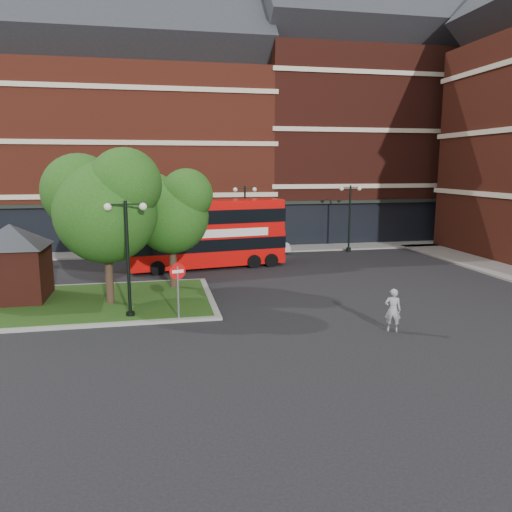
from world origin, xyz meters
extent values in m
plane|color=black|center=(0.00, 0.00, 0.00)|extent=(120.00, 120.00, 0.00)
cube|color=slate|center=(0.00, 16.50, 0.06)|extent=(44.00, 3.00, 0.12)
cube|color=maroon|center=(-8.00, 24.00, 7.00)|extent=(26.00, 12.00, 14.00)
cube|color=#471911|center=(14.00, 24.00, 8.00)|extent=(18.00, 12.00, 16.00)
cube|color=gray|center=(-8.00, 3.00, 0.06)|extent=(12.60, 7.60, 0.12)
cube|color=#19380F|center=(-8.00, 3.00, 0.07)|extent=(12.00, 7.00, 0.15)
cube|color=#471911|center=(-11.00, 4.00, 1.40)|extent=(3.00, 3.00, 2.50)
cone|color=#23262B|center=(-11.00, 4.00, 3.20)|extent=(6.51, 6.51, 1.10)
cylinder|color=#2D2116|center=(-6.50, 2.50, 1.96)|extent=(0.36, 0.36, 3.92)
sphere|color=#134F15|center=(-6.50, 2.50, 4.34)|extent=(4.60, 4.60, 4.60)
sphere|color=#134F15|center=(-7.65, 3.19, 5.25)|extent=(3.45, 3.45, 3.45)
sphere|color=#134F15|center=(-5.58, 2.04, 5.60)|extent=(3.22, 3.22, 3.22)
cylinder|color=#2D2116|center=(-3.50, 5.00, 1.74)|extent=(0.36, 0.36, 3.47)
sphere|color=#134F15|center=(-3.50, 5.00, 3.84)|extent=(3.80, 3.80, 3.80)
sphere|color=#134F15|center=(-4.45, 5.57, 4.65)|extent=(2.85, 2.85, 2.85)
sphere|color=#134F15|center=(-2.74, 4.62, 4.96)|extent=(2.66, 2.66, 2.66)
cylinder|color=black|center=(-5.50, 0.20, 2.50)|extent=(0.14, 0.14, 5.00)
cylinder|color=black|center=(-5.50, 0.20, 0.15)|extent=(0.36, 0.36, 0.30)
cube|color=black|center=(-5.50, 0.20, 4.85)|extent=(1.40, 0.06, 0.06)
sphere|color=#F2EACC|center=(-6.20, 0.20, 4.75)|extent=(0.32, 0.32, 0.32)
sphere|color=#F2EACC|center=(-4.80, 0.20, 4.75)|extent=(0.32, 0.32, 0.32)
cylinder|color=black|center=(2.00, 14.50, 2.50)|extent=(0.14, 0.14, 5.00)
cylinder|color=black|center=(2.00, 14.50, 0.15)|extent=(0.36, 0.36, 0.30)
cube|color=black|center=(2.00, 14.50, 4.85)|extent=(1.40, 0.06, 0.06)
sphere|color=#F2EACC|center=(1.30, 14.50, 4.75)|extent=(0.32, 0.32, 0.32)
sphere|color=#F2EACC|center=(2.70, 14.50, 4.75)|extent=(0.32, 0.32, 0.32)
cylinder|color=black|center=(10.00, 14.50, 2.50)|extent=(0.14, 0.14, 5.00)
cylinder|color=black|center=(10.00, 14.50, 0.15)|extent=(0.36, 0.36, 0.30)
cube|color=black|center=(10.00, 14.50, 4.85)|extent=(1.40, 0.06, 0.06)
sphere|color=#F2EACC|center=(9.30, 14.50, 4.75)|extent=(0.32, 0.32, 0.32)
sphere|color=#F2EACC|center=(10.70, 14.50, 4.75)|extent=(0.32, 0.32, 0.32)
cube|color=red|center=(-1.17, 10.43, 1.34)|extent=(10.08, 3.75, 1.88)
cube|color=red|center=(-1.17, 10.43, 3.22)|extent=(9.98, 3.71, 1.88)
cube|color=black|center=(-1.17, 10.43, 3.32)|extent=(10.08, 3.75, 0.85)
cube|color=silver|center=(-1.00, 9.29, 2.33)|extent=(7.31, 1.19, 0.49)
imported|color=gray|center=(4.64, -3.50, 0.86)|extent=(0.74, 0.63, 1.72)
imported|color=silver|center=(-5.27, 16.00, 0.79)|extent=(4.77, 2.28, 1.57)
imported|color=silver|center=(3.00, 14.50, 0.74)|extent=(4.67, 2.08, 1.49)
cylinder|color=slate|center=(-3.50, -0.50, 1.17)|extent=(0.08, 0.08, 2.33)
cylinder|color=red|center=(-3.50, -0.50, 2.12)|extent=(0.67, 0.20, 0.68)
cube|color=white|center=(-3.50, -0.50, 2.12)|extent=(0.47, 0.15, 0.13)
camera|label=1|loc=(-4.28, -20.82, 6.37)|focal=35.00mm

